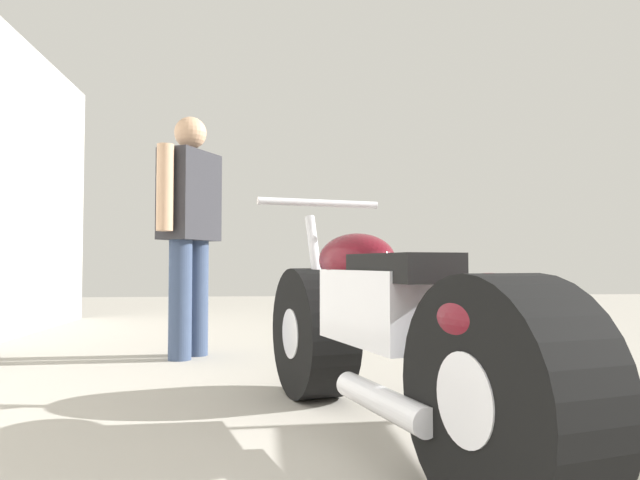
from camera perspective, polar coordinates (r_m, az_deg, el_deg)
name	(u,v)px	position (r m, az deg, el deg)	size (l,w,h in m)	color
ground_plane	(342,372)	(3.61, 2.19, -13.03)	(16.20, 16.20, 0.00)	#9E998E
motorcycle_maroon_cruiser	(383,334)	(2.19, 6.33, -9.32)	(0.87, 2.10, 0.99)	black
mechanic_in_blue	(190,221)	(4.21, -12.87, 1.90)	(0.43, 0.66, 1.73)	#384766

